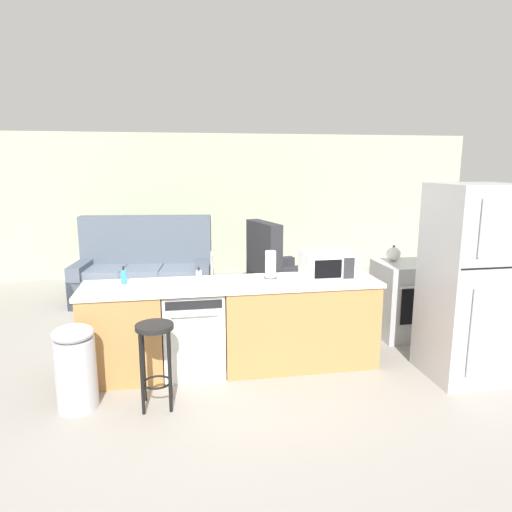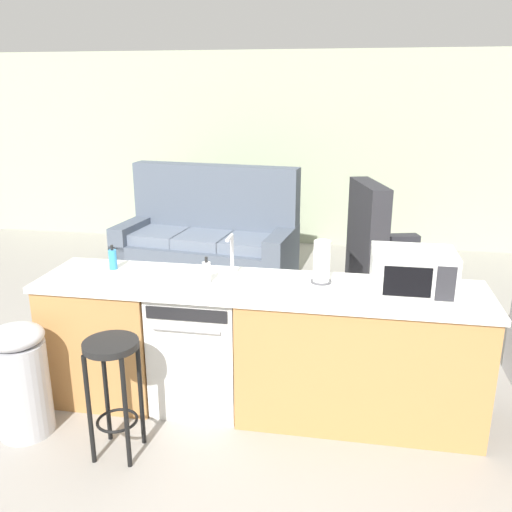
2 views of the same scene
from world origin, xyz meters
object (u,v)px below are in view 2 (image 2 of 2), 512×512
(trash_bin, at_px, (21,379))
(armchair, at_px, (384,262))
(bar_stool, at_px, (113,374))
(microwave, at_px, (412,272))
(soap_bottle, at_px, (207,272))
(paper_towel_roll, at_px, (322,262))
(dish_soap_bottle, at_px, (113,259))
(dishwasher, at_px, (201,346))
(couch, at_px, (209,243))

(trash_bin, xyz_separation_m, armchair, (2.36, 2.92, -0.03))
(bar_stool, distance_m, armchair, 3.46)
(microwave, height_order, soap_bottle, microwave)
(paper_towel_roll, xyz_separation_m, dish_soap_bottle, (-1.46, 0.02, -0.07))
(dish_soap_bottle, relative_size, trash_bin, 0.24)
(trash_bin, bearing_deg, dishwasher, 28.77)
(bar_stool, relative_size, couch, 0.35)
(soap_bottle, bearing_deg, armchair, 61.79)
(soap_bottle, height_order, armchair, armchair)
(bar_stool, distance_m, trash_bin, 0.70)
(bar_stool, bearing_deg, soap_bottle, 56.88)
(soap_bottle, relative_size, armchair, 0.15)
(microwave, bearing_deg, soap_bottle, -178.76)
(dishwasher, bearing_deg, dish_soap_bottle, 169.21)
(dish_soap_bottle, distance_m, armchair, 3.07)
(bar_stool, xyz_separation_m, armchair, (1.69, 3.01, -0.19))
(dish_soap_bottle, bearing_deg, paper_towel_roll, -0.69)
(paper_towel_roll, relative_size, armchair, 0.24)
(trash_bin, bearing_deg, bar_stool, -8.07)
(bar_stool, height_order, armchair, armchair)
(soap_bottle, relative_size, couch, 0.08)
(soap_bottle, height_order, bar_stool, soap_bottle)
(trash_bin, distance_m, armchair, 3.75)
(armchair, bearing_deg, soap_bottle, -118.21)
(dish_soap_bottle, relative_size, bar_stool, 0.24)
(dishwasher, bearing_deg, couch, 103.55)
(microwave, bearing_deg, trash_bin, -166.86)
(microwave, xyz_separation_m, armchair, (-0.02, 2.36, -0.69))
(dishwasher, height_order, bar_stool, dishwasher)
(dishwasher, bearing_deg, soap_bottle, -24.68)
(dish_soap_bottle, bearing_deg, soap_bottle, -12.11)
(dishwasher, distance_m, soap_bottle, 0.56)
(armchair, bearing_deg, dish_soap_bottle, -131.84)
(microwave, xyz_separation_m, paper_towel_roll, (-0.56, 0.11, -0.00))
(trash_bin, bearing_deg, couch, 83.21)
(microwave, bearing_deg, armchair, 90.38)
(bar_stool, height_order, trash_bin, same)
(microwave, relative_size, couch, 0.24)
(microwave, xyz_separation_m, trash_bin, (-2.38, -0.55, -0.66))
(trash_bin, bearing_deg, armchair, 51.04)
(paper_towel_roll, relative_size, bar_stool, 0.38)
(bar_stool, bearing_deg, couch, 95.09)
(microwave, height_order, bar_stool, microwave)
(soap_bottle, bearing_deg, bar_stool, -123.12)
(dishwasher, bearing_deg, microwave, -0.06)
(bar_stool, distance_m, couch, 3.29)
(microwave, xyz_separation_m, couch, (-2.00, 2.63, -0.65))
(dishwasher, relative_size, dish_soap_bottle, 4.77)
(dishwasher, relative_size, bar_stool, 1.14)
(dishwasher, xyz_separation_m, trash_bin, (-1.01, -0.56, -0.04))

